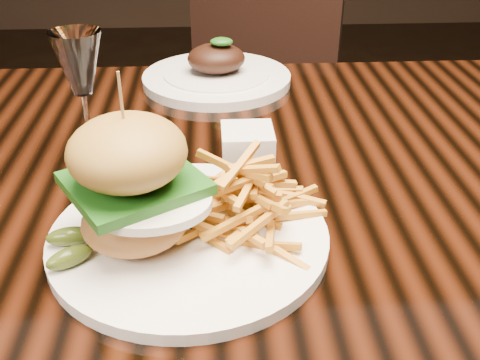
{
  "coord_description": "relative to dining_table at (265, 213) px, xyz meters",
  "views": [
    {
      "loc": [
        -0.08,
        -0.7,
        1.14
      ],
      "look_at": [
        -0.05,
        -0.13,
        0.81
      ],
      "focal_mm": 42.0,
      "sensor_mm": 36.0,
      "label": 1
    }
  ],
  "objects": [
    {
      "name": "wine_glass",
      "position": [
        -0.25,
        0.05,
        0.21
      ],
      "size": [
        0.07,
        0.07,
        0.19
      ],
      "color": "white",
      "rests_on": "dining_table"
    },
    {
      "name": "chair_far",
      "position": [
        0.06,
        0.89,
        -0.13
      ],
      "size": [
        0.59,
        0.59,
        0.95
      ],
      "rotation": [
        0.0,
        0.0,
        -0.33
      ],
      "color": "black",
      "rests_on": "ground"
    },
    {
      "name": "ramekin",
      "position": [
        -0.02,
        0.05,
        0.09
      ],
      "size": [
        0.1,
        0.1,
        0.04
      ],
      "primitive_type": "cube",
      "rotation": [
        0.0,
        0.0,
        -0.32
      ],
      "color": "white",
      "rests_on": "dining_table"
    },
    {
      "name": "burger_plate",
      "position": [
        -0.11,
        -0.17,
        0.13
      ],
      "size": [
        0.32,
        0.32,
        0.21
      ],
      "rotation": [
        0.0,
        0.0,
        0.34
      ],
      "color": "white",
      "rests_on": "dining_table"
    },
    {
      "name": "dining_table",
      "position": [
        0.0,
        0.0,
        0.0
      ],
      "size": [
        1.6,
        0.9,
        0.75
      ],
      "color": "black",
      "rests_on": "ground"
    },
    {
      "name": "far_dish",
      "position": [
        -0.06,
        0.34,
        0.09
      ],
      "size": [
        0.29,
        0.29,
        0.09
      ],
      "rotation": [
        0.0,
        0.0,
        0.06
      ],
      "color": "white",
      "rests_on": "dining_table"
    }
  ]
}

